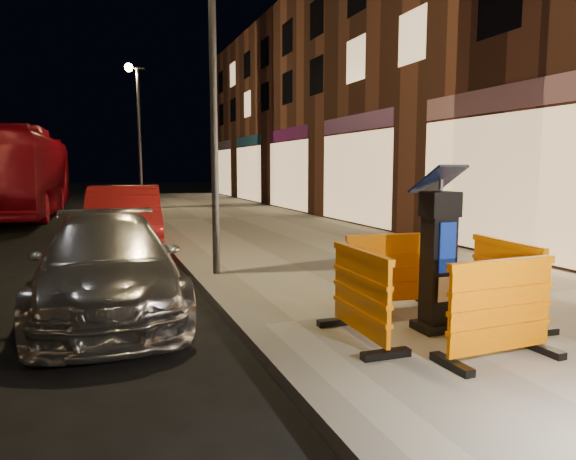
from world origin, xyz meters
name	(u,v)px	position (x,y,z in m)	size (l,w,h in m)	color
ground_plane	(253,338)	(0.00, 0.00, 0.00)	(120.00, 120.00, 0.00)	black
sidewalk	(467,307)	(3.00, 0.00, 0.07)	(6.00, 60.00, 0.15)	gray
kerb	(253,332)	(0.00, 0.00, 0.07)	(0.30, 60.00, 0.15)	slate
parking_kiosk	(438,254)	(1.86, -0.85, 1.01)	(0.54, 0.54, 1.71)	black
barrier_front	(501,310)	(1.86, -1.80, 0.63)	(1.23, 0.51, 0.96)	#FE7E00
barrier_back	(391,271)	(1.86, 0.10, 0.63)	(1.23, 0.51, 0.96)	#FE7E00
barrier_kerbside	(361,295)	(0.91, -0.85, 0.63)	(1.23, 0.51, 0.96)	#FE7E00
barrier_bldgside	(505,281)	(2.81, -0.85, 0.63)	(1.23, 0.51, 0.96)	#FE7E00
car_silver	(110,312)	(-1.50, 1.73, 0.00)	(1.80, 4.42, 1.28)	#B6B6BB
car_red	(126,251)	(-1.02, 6.93, 0.00)	(1.59, 4.57, 1.51)	maroon
bus_doubledecker	(20,217)	(-4.50, 17.12, 0.00)	(2.83, 12.11, 3.37)	maroon
street_lamp_mid	(213,93)	(0.25, 3.00, 3.15)	(0.12, 0.12, 6.00)	#3F3F44
street_lamp_far	(140,139)	(0.25, 18.00, 3.15)	(0.12, 0.12, 6.00)	#3F3F44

